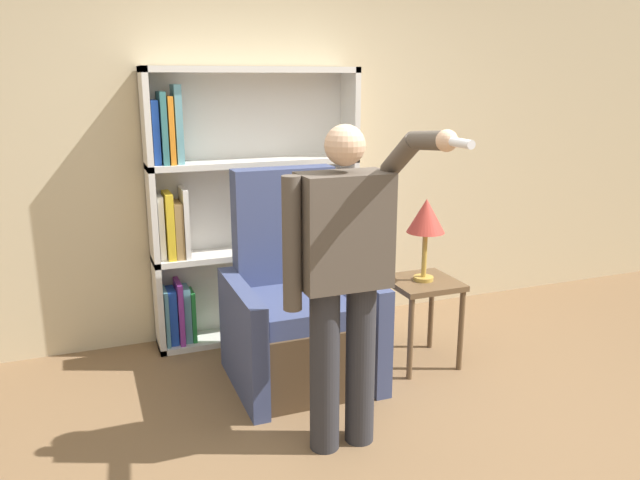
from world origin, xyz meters
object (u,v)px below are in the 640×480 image
object	(u,v)px
bookcase	(236,211)
armchair	(298,316)
person_standing	(344,272)
side_table	(423,295)
table_lamp	(426,219)

from	to	relation	value
bookcase	armchair	xyz separation A→B (m)	(0.19, -0.74, -0.54)
person_standing	side_table	size ratio (longest dim) A/B	2.86
table_lamp	armchair	bearing A→B (deg)	172.11
bookcase	side_table	distance (m)	1.41
armchair	side_table	world-z (taller)	armchair
bookcase	table_lamp	distance (m)	1.33
table_lamp	side_table	bearing A→B (deg)	45.00
side_table	table_lamp	world-z (taller)	table_lamp
person_standing	side_table	distance (m)	1.20
bookcase	armchair	size ratio (longest dim) A/B	1.47
armchair	table_lamp	bearing A→B (deg)	-7.89
person_standing	side_table	world-z (taller)	person_standing
armchair	side_table	bearing A→B (deg)	-7.89
person_standing	side_table	xyz separation A→B (m)	(0.86, 0.70, -0.47)
armchair	table_lamp	size ratio (longest dim) A/B	2.43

